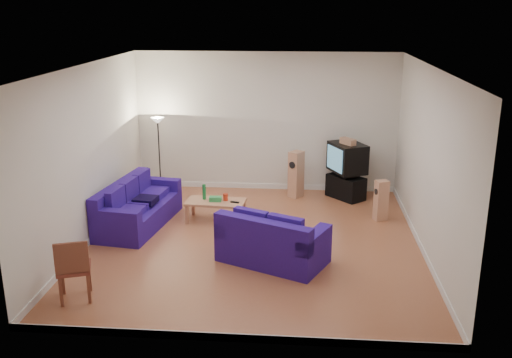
# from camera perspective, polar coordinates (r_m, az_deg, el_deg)

# --- Properties ---
(room) EXTENTS (6.01, 6.51, 3.21)m
(room) POSITION_cam_1_polar(r_m,az_deg,el_deg) (10.03, -0.19, 1.76)
(room) COLOR brown
(room) RESTS_ON ground
(sofa_three_seat) EXTENTS (1.28, 2.35, 0.86)m
(sofa_three_seat) POSITION_cam_1_polar(r_m,az_deg,el_deg) (11.50, -11.90, -3.00)
(sofa_three_seat) COLOR #200E58
(sofa_three_seat) RESTS_ON ground
(sofa_loveseat) EXTENTS (1.99, 1.61, 0.87)m
(sofa_loveseat) POSITION_cam_1_polar(r_m,az_deg,el_deg) (9.63, 1.54, -6.56)
(sofa_loveseat) COLOR #200E58
(sofa_loveseat) RESTS_ON ground
(coffee_table) EXTENTS (1.21, 0.67, 0.43)m
(coffee_table) POSITION_cam_1_polar(r_m,az_deg,el_deg) (11.47, -4.06, -2.44)
(coffee_table) COLOR tan
(coffee_table) RESTS_ON ground
(bottle) EXTENTS (0.09, 0.09, 0.31)m
(bottle) POSITION_cam_1_polar(r_m,az_deg,el_deg) (11.51, -5.21, -1.29)
(bottle) COLOR #197233
(bottle) RESTS_ON coffee_table
(tissue_box) EXTENTS (0.24, 0.14, 0.10)m
(tissue_box) POSITION_cam_1_polar(r_m,az_deg,el_deg) (11.41, -4.09, -2.00)
(tissue_box) COLOR green
(tissue_box) RESTS_ON coffee_table
(red_canister) EXTENTS (0.10, 0.10, 0.14)m
(red_canister) POSITION_cam_1_polar(r_m,az_deg,el_deg) (11.44, -3.06, -1.82)
(red_canister) COLOR red
(red_canister) RESTS_ON coffee_table
(remote) EXTENTS (0.18, 0.10, 0.02)m
(remote) POSITION_cam_1_polar(r_m,az_deg,el_deg) (11.32, -2.13, -2.32)
(remote) COLOR black
(remote) RESTS_ON coffee_table
(tv_stand) EXTENTS (0.91, 0.94, 0.51)m
(tv_stand) POSITION_cam_1_polar(r_m,az_deg,el_deg) (12.99, 8.97, -0.80)
(tv_stand) COLOR black
(tv_stand) RESTS_ON ground
(av_receiver) EXTENTS (0.47, 0.49, 0.09)m
(av_receiver) POSITION_cam_1_polar(r_m,az_deg,el_deg) (12.88, 8.98, 0.45)
(av_receiver) COLOR black
(av_receiver) RESTS_ON tv_stand
(television) EXTENTS (0.91, 1.02, 0.65)m
(television) POSITION_cam_1_polar(r_m,az_deg,el_deg) (12.86, 9.10, 2.12)
(television) COLOR black
(television) RESTS_ON av_receiver
(centre_speaker) EXTENTS (0.35, 0.40, 0.13)m
(centre_speaker) POSITION_cam_1_polar(r_m,az_deg,el_deg) (12.68, 9.17, 3.74)
(centre_speaker) COLOR tan
(centre_speaker) RESTS_ON television
(speaker_left) EXTENTS (0.38, 0.40, 1.06)m
(speaker_left) POSITION_cam_1_polar(r_m,az_deg,el_deg) (12.87, 4.02, 0.47)
(speaker_left) COLOR tan
(speaker_left) RESTS_ON ground
(speaker_right) EXTENTS (0.30, 0.27, 0.83)m
(speaker_right) POSITION_cam_1_polar(r_m,az_deg,el_deg) (11.75, 12.40, -2.10)
(speaker_right) COLOR tan
(speaker_right) RESTS_ON ground
(floor_lamp) EXTENTS (0.30, 0.30, 1.78)m
(floor_lamp) POSITION_cam_1_polar(r_m,az_deg,el_deg) (13.05, -9.76, 4.74)
(floor_lamp) COLOR black
(floor_lamp) RESTS_ON ground
(dining_chair) EXTENTS (0.60, 0.60, 0.99)m
(dining_chair) POSITION_cam_1_polar(r_m,az_deg,el_deg) (8.75, -17.80, -8.36)
(dining_chair) COLOR brown
(dining_chair) RESTS_ON ground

